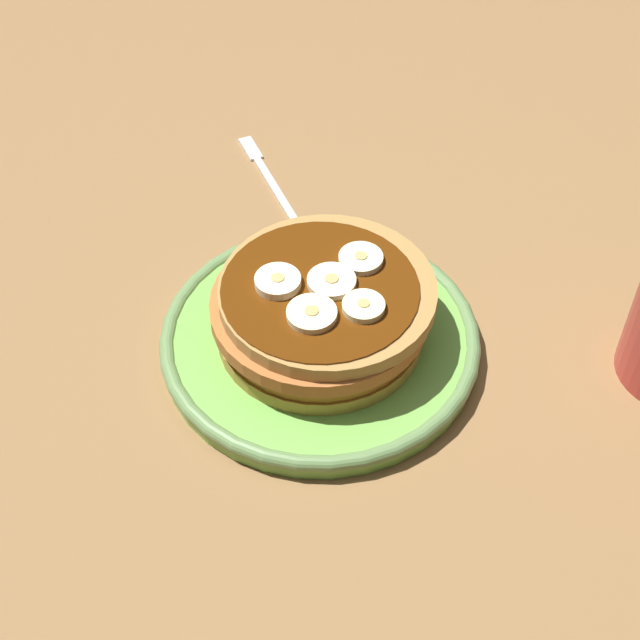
# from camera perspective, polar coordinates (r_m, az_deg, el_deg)

# --- Properties ---
(ground_plane) EXTENTS (1.40, 1.40, 0.03)m
(ground_plane) POSITION_cam_1_polar(r_m,az_deg,el_deg) (0.73, -0.00, -2.53)
(ground_plane) COLOR olive
(plate) EXTENTS (0.24, 0.24, 0.02)m
(plate) POSITION_cam_1_polar(r_m,az_deg,el_deg) (0.71, -0.00, -1.19)
(plate) COLOR #72B74C
(plate) RESTS_ON ground_plane
(pancake_stack) EXTENTS (0.17, 0.17, 0.05)m
(pancake_stack) POSITION_cam_1_polar(r_m,az_deg,el_deg) (0.69, 0.11, 0.61)
(pancake_stack) COLOR #B68B3D
(pancake_stack) RESTS_ON plate
(banana_slice_0) EXTENTS (0.04, 0.04, 0.01)m
(banana_slice_0) POSITION_cam_1_polar(r_m,az_deg,el_deg) (0.68, 0.55, 2.52)
(banana_slice_0) COLOR #EEE2C2
(banana_slice_0) RESTS_ON pancake_stack
(banana_slice_1) EXTENTS (0.03, 0.03, 0.01)m
(banana_slice_1) POSITION_cam_1_polar(r_m,az_deg,el_deg) (0.69, 2.48, 3.68)
(banana_slice_1) COLOR #ECEDC4
(banana_slice_1) RESTS_ON pancake_stack
(banana_slice_2) EXTENTS (0.03, 0.03, 0.01)m
(banana_slice_2) POSITION_cam_1_polar(r_m,az_deg,el_deg) (0.67, -2.56, 2.31)
(banana_slice_2) COLOR #FEF0C6
(banana_slice_2) RESTS_ON pancake_stack
(banana_slice_3) EXTENTS (0.03, 0.03, 0.01)m
(banana_slice_3) POSITION_cam_1_polar(r_m,az_deg,el_deg) (0.66, 2.64, 0.79)
(banana_slice_3) COLOR #EFF3B3
(banana_slice_3) RESTS_ON pancake_stack
(banana_slice_4) EXTENTS (0.04, 0.04, 0.01)m
(banana_slice_4) POSITION_cam_1_polar(r_m,az_deg,el_deg) (0.65, -0.50, 0.34)
(banana_slice_4) COLOR #F9E9B2
(banana_slice_4) RESTS_ON pancake_stack
(fork) EXTENTS (0.13, 0.02, 0.01)m
(fork) POSITION_cam_1_polar(r_m,az_deg,el_deg) (0.88, -3.33, 8.95)
(fork) COLOR silver
(fork) RESTS_ON ground_plane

